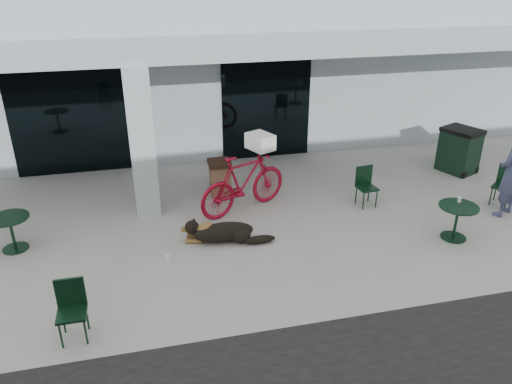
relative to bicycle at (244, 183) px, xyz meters
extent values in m
plane|color=#AAA8A0|center=(-0.52, -1.90, -0.66)|extent=(80.00, 80.00, 0.00)
cube|color=#A6B6BC|center=(-0.52, 6.60, 1.59)|extent=(22.00, 7.00, 4.50)
cube|color=black|center=(-3.72, 3.08, 0.69)|extent=(2.80, 0.06, 2.70)
cube|color=black|center=(1.28, 3.08, 0.69)|extent=(2.40, 0.06, 2.70)
cube|color=#A6B6BC|center=(-2.02, 0.40, 0.90)|extent=(0.50, 0.50, 3.12)
cube|color=#A6B6BC|center=(-0.52, 1.70, 2.55)|extent=(22.00, 2.80, 0.18)
imported|color=#A20D24|center=(0.00, 0.00, 0.00)|extent=(2.25, 1.48, 1.32)
cube|color=white|center=(0.41, 0.19, 0.82)|extent=(0.62, 0.69, 0.33)
cylinder|color=white|center=(-1.77, -1.64, -0.61)|extent=(0.08, 0.08, 0.10)
imported|color=#40476C|center=(5.37, -1.46, 0.31)|extent=(0.84, 0.73, 1.93)
cylinder|color=white|center=(3.86, -1.97, 0.10)|extent=(0.10, 0.10, 0.10)
camera|label=1|loc=(-1.98, -9.49, 4.34)|focal=35.00mm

